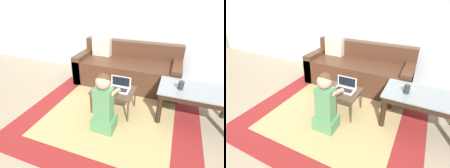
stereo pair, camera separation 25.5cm
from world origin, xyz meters
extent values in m
plane|color=gray|center=(0.00, 0.00, 0.00)|extent=(16.00, 16.00, 0.00)
cube|color=silver|center=(0.00, 1.44, 1.25)|extent=(9.00, 0.06, 2.50)
cube|color=maroon|center=(0.09, -0.16, 0.00)|extent=(2.47, 1.98, 0.01)
cube|color=tan|center=(0.09, -0.16, 0.01)|extent=(1.78, 1.43, 0.00)
cube|color=#4C2D1E|center=(0.03, 0.96, 0.23)|extent=(1.92, 0.81, 0.47)
cube|color=#4C2D1E|center=(0.03, 1.27, 0.61)|extent=(1.92, 0.18, 0.29)
cube|color=#4C2D1E|center=(-0.85, 0.96, 0.27)|extent=(0.16, 0.81, 0.55)
cube|color=#4C2D1E|center=(0.91, 0.96, 0.27)|extent=(0.16, 0.81, 0.55)
cube|color=beige|center=(-0.55, 1.11, 0.65)|extent=(0.36, 0.14, 0.36)
cube|color=gray|center=(1.19, 0.22, 0.48)|extent=(0.97, 0.55, 0.02)
cube|color=black|center=(1.19, 0.22, 0.43)|extent=(0.93, 0.53, 0.07)
cylinder|color=black|center=(0.76, 0.00, 0.23)|extent=(0.07, 0.07, 0.47)
cylinder|color=black|center=(0.76, 0.44, 0.23)|extent=(0.07, 0.07, 0.47)
cube|color=#4C3828|center=(0.09, 0.06, 0.35)|extent=(0.61, 0.43, 0.02)
cylinder|color=#4C3828|center=(-0.19, -0.14, 0.17)|extent=(0.02, 0.02, 0.34)
cylinder|color=#4C3828|center=(0.36, -0.14, 0.17)|extent=(0.02, 0.02, 0.34)
cylinder|color=#4C3828|center=(-0.19, 0.25, 0.17)|extent=(0.02, 0.02, 0.34)
cylinder|color=#4C3828|center=(0.36, 0.25, 0.17)|extent=(0.02, 0.02, 0.34)
cube|color=silver|center=(0.16, 0.07, 0.37)|extent=(0.30, 0.17, 0.02)
cube|color=#28282D|center=(0.16, 0.05, 0.38)|extent=(0.25, 0.10, 0.00)
cube|color=silver|center=(0.16, 0.15, 0.46)|extent=(0.30, 0.01, 0.17)
cube|color=black|center=(0.16, 0.15, 0.46)|extent=(0.26, 0.00, 0.14)
ellipsoid|color=#234CB2|center=(-0.07, 0.01, 0.37)|extent=(0.06, 0.10, 0.03)
cube|color=#518E5B|center=(0.11, -0.38, 0.09)|extent=(0.29, 0.25, 0.18)
cube|color=#518E5B|center=(0.11, -0.38, 0.40)|extent=(0.22, 0.16, 0.43)
sphere|color=tan|center=(0.11, -0.38, 0.70)|extent=(0.18, 0.18, 0.18)
sphere|color=brown|center=(0.11, -0.37, 0.72)|extent=(0.17, 0.17, 0.17)
cylinder|color=tan|center=(0.01, -0.24, 0.51)|extent=(0.06, 0.28, 0.14)
cylinder|color=tan|center=(0.22, -0.24, 0.51)|extent=(0.06, 0.28, 0.14)
cylinder|color=#2D2D33|center=(0.97, 0.17, 0.54)|extent=(0.07, 0.07, 0.11)
camera|label=1|loc=(0.83, -2.00, 1.62)|focal=28.00mm
camera|label=2|loc=(1.07, -1.89, 1.62)|focal=28.00mm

